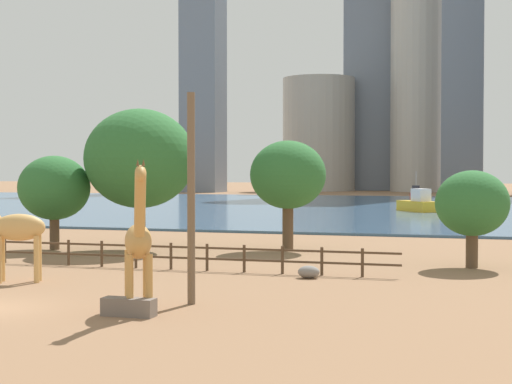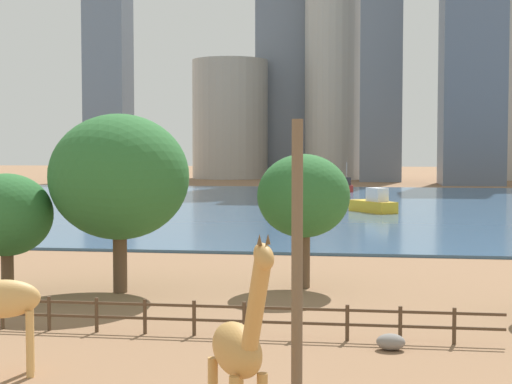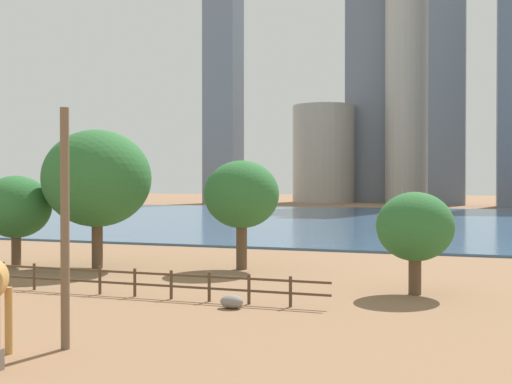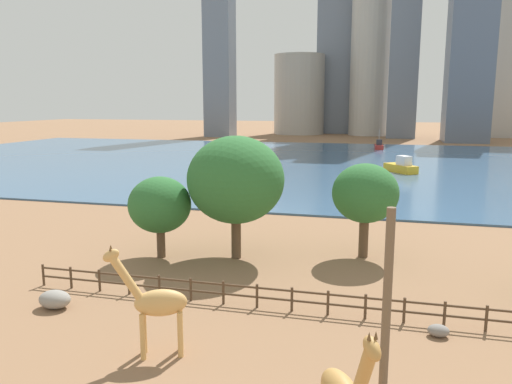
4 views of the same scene
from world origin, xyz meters
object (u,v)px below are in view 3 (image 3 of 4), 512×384
object	(u,v)px
utility_pole	(65,229)
boat_sailboat	(402,207)
tree_center_broad	(97,179)
tree_left_small	(242,195)
boat_ferry	(397,217)
tree_right_tall	(415,227)
tree_left_large	(16,207)
boulder_by_pole	(232,302)

from	to	relation	value
utility_pole	boat_sailboat	size ratio (longest dim) A/B	1.49
tree_center_broad	tree_left_small	size ratio (longest dim) A/B	1.29
utility_pole	boat_ferry	distance (m)	63.70
tree_center_broad	utility_pole	bearing A→B (deg)	-59.46
boat_sailboat	tree_right_tall	bearing A→B (deg)	-176.91
boat_ferry	utility_pole	bearing A→B (deg)	142.07
tree_left_large	tree_center_broad	distance (m)	5.57
utility_pole	boat_ferry	size ratio (longest dim) A/B	1.27
tree_center_broad	boat_sailboat	distance (m)	86.34
tree_left_small	boat_sailboat	size ratio (longest dim) A/B	1.29
utility_pole	tree_left_large	bearing A→B (deg)	133.80
tree_center_broad	tree_left_small	xyz separation A→B (m)	(8.57, 2.47, -1.00)
tree_left_large	tree_left_small	world-z (taller)	tree_left_small
tree_right_tall	boat_sailboat	xyz separation A→B (m)	(-10.85, 88.91, -2.21)
tree_left_large	tree_center_broad	size ratio (longest dim) A/B	0.67
tree_right_tall	tree_left_small	world-z (taller)	tree_left_small
tree_right_tall	boat_sailboat	world-z (taller)	tree_right_tall
boulder_by_pole	boat_sailboat	world-z (taller)	boat_sailboat
utility_pole	tree_left_small	world-z (taller)	utility_pole
utility_pole	boulder_by_pole	size ratio (longest dim) A/B	7.72
boulder_by_pole	tree_left_large	xyz separation A→B (m)	(-17.66, 7.94, 3.46)
tree_left_small	boat_ferry	world-z (taller)	tree_left_small
boulder_by_pole	boat_sailboat	bearing A→B (deg)	92.40
boulder_by_pole	tree_right_tall	size ratio (longest dim) A/B	0.20
boulder_by_pole	tree_left_small	world-z (taller)	tree_left_small
tree_right_tall	boat_sailboat	distance (m)	89.60
boulder_by_pole	tree_center_broad	world-z (taller)	tree_center_broad
boulder_by_pole	tree_left_small	bearing A→B (deg)	108.81
tree_right_tall	tree_left_small	bearing A→B (deg)	152.68
boulder_by_pole	boat_ferry	bearing A→B (deg)	90.13
boat_ferry	tree_left_small	bearing A→B (deg)	139.31
boulder_by_pole	tree_center_broad	distance (m)	16.31
boulder_by_pole	tree_left_small	xyz separation A→B (m)	(-3.93, 11.55, 4.23)
boulder_by_pole	boat_sailboat	size ratio (longest dim) A/B	0.19
tree_right_tall	boat_ferry	distance (m)	50.32
tree_right_tall	boulder_by_pole	bearing A→B (deg)	-139.10
tree_center_broad	boat_ferry	bearing A→B (deg)	75.15
tree_left_small	boat_sailboat	xyz separation A→B (m)	(-0.04, 83.33, -3.56)
boulder_by_pole	tree_left_large	bearing A→B (deg)	155.79
utility_pole	boat_ferry	xyz separation A→B (m)	(2.39, 63.59, -2.73)
boulder_by_pole	tree_right_tall	xyz separation A→B (m)	(6.88, 5.96, 2.89)
tree_right_tall	utility_pole	bearing A→B (deg)	-124.26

